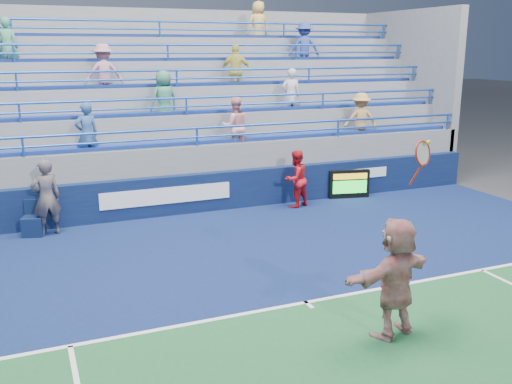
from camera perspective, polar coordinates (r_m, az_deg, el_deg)
name	(u,v)px	position (r m, az deg, el deg)	size (l,w,h in m)	color
ground	(306,303)	(10.57, 5.03, -11.04)	(120.00, 120.00, 0.00)	#333538
sponsor_wall	(201,193)	(16.10, -5.56, -0.07)	(18.00, 0.32, 1.10)	#0B153D
bleacher_stand	(167,139)	(19.48, -8.92, 5.30)	(18.00, 5.60, 6.13)	slate
serve_speed_board	(349,184)	(17.73, 9.30, 0.78)	(1.27, 0.39, 0.88)	black
judge_chair	(34,225)	(15.08, -21.35, -3.05)	(0.60, 0.61, 0.87)	#0C1B3D
tennis_player	(396,277)	(9.34, 13.80, -8.30)	(1.91, 1.01, 3.16)	silver
line_judge	(46,198)	(14.82, -20.23, -0.53)	(0.70, 0.46, 1.91)	#141D38
ball_girl	(296,179)	(16.46, 3.99, 1.30)	(0.81, 0.63, 1.67)	red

